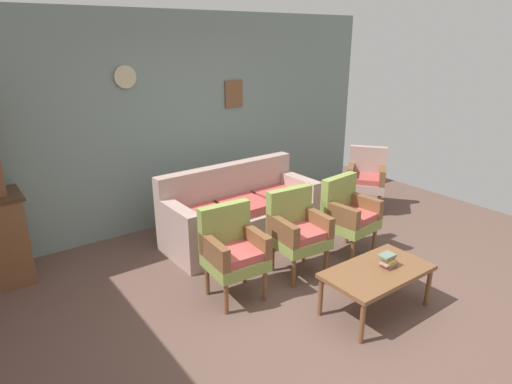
% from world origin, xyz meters
% --- Properties ---
extents(ground_plane, '(7.68, 7.68, 0.00)m').
position_xyz_m(ground_plane, '(0.00, 0.00, 0.00)').
color(ground_plane, brown).
extents(wall_back_with_decor, '(6.40, 0.09, 2.70)m').
position_xyz_m(wall_back_with_decor, '(0.00, 2.63, 1.35)').
color(wall_back_with_decor, gray).
rests_on(wall_back_with_decor, ground).
extents(floral_couch, '(1.94, 0.83, 0.90)m').
position_xyz_m(floral_couch, '(0.34, 1.64, 0.33)').
color(floral_couch, tan).
rests_on(floral_couch, ground).
extents(armchair_row_middle, '(0.55, 0.52, 0.90)m').
position_xyz_m(armchair_row_middle, '(-0.44, 0.63, 0.50)').
color(armchair_row_middle, '#849947').
rests_on(armchair_row_middle, ground).
extents(armchair_near_couch_end, '(0.56, 0.53, 0.90)m').
position_xyz_m(armchair_near_couch_end, '(0.36, 0.61, 0.50)').
color(armchair_near_couch_end, '#849947').
rests_on(armchair_near_couch_end, ground).
extents(armchair_by_doorway, '(0.57, 0.54, 0.90)m').
position_xyz_m(armchair_by_doorway, '(1.12, 0.60, 0.50)').
color(armchair_by_doorway, '#849947').
rests_on(armchair_by_doorway, ground).
extents(wingback_chair_by_fireplace, '(0.71, 0.71, 0.90)m').
position_xyz_m(wingback_chair_by_fireplace, '(2.36, 1.39, 0.50)').
color(wingback_chair_by_fireplace, tan).
rests_on(wingback_chair_by_fireplace, ground).
extents(coffee_table, '(1.00, 0.56, 0.42)m').
position_xyz_m(coffee_table, '(0.47, -0.35, 0.38)').
color(coffee_table, brown).
rests_on(coffee_table, ground).
extents(book_stack_on_table, '(0.15, 0.13, 0.12)m').
position_xyz_m(book_stack_on_table, '(0.58, -0.37, 0.48)').
color(book_stack_on_table, brown).
rests_on(book_stack_on_table, coffee_table).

